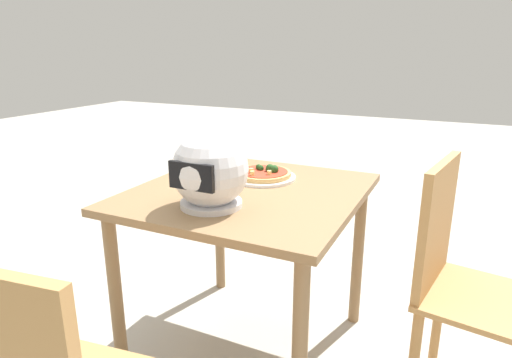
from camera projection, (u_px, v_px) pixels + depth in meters
The scene contains 6 objects.
ground_plane at pixel (249, 345), 1.96m from camera, with size 14.00×14.00×0.00m, color #B2ADA3.
dining_table at pixel (249, 213), 1.78m from camera, with size 0.86×0.90×0.72m.
pizza_plate at pixel (263, 177), 1.89m from camera, with size 0.28×0.28×0.01m, color white.
pizza at pixel (264, 173), 1.89m from camera, with size 0.24×0.24×0.05m.
motorcycle_helmet at pixel (210, 172), 1.53m from camera, with size 0.27×0.27×0.27m.
chair_side at pixel (460, 276), 1.53m from camera, with size 0.46×0.46×0.90m.
Camera 1 is at (-0.75, 1.49, 1.26)m, focal length 31.09 mm.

